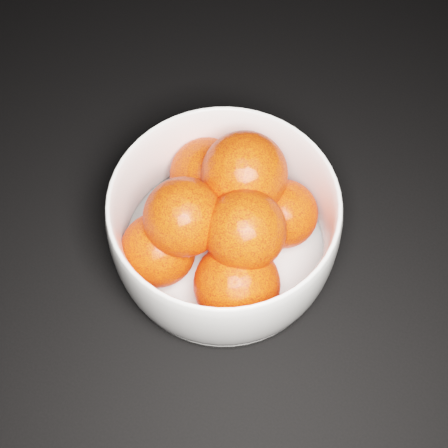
% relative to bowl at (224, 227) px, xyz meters
% --- Properties ---
extents(bowl, '(0.20, 0.20, 0.10)m').
position_rel_bowl_xyz_m(bowl, '(0.00, 0.00, 0.00)').
color(bowl, white).
rests_on(bowl, ground).
extents(orange_pile, '(0.15, 0.16, 0.11)m').
position_rel_bowl_xyz_m(orange_pile, '(-0.00, -0.00, 0.01)').
color(orange_pile, '#FF2C07').
rests_on(orange_pile, bowl).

